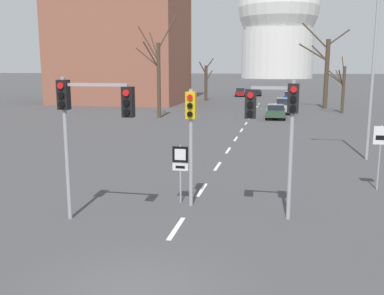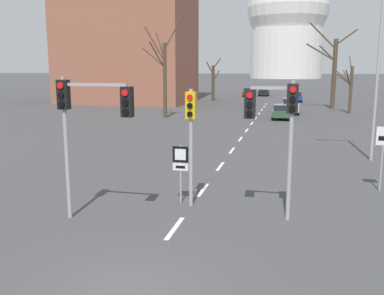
% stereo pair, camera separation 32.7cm
% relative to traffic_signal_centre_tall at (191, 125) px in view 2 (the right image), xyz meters
% --- Properties ---
extents(ground_plane, '(800.00, 800.00, 0.00)m').
position_rel_traffic_signal_centre_tall_xyz_m(ground_plane, '(0.02, -6.55, -3.03)').
color(ground_plane, '#424244').
extents(lane_stripe_0, '(0.16, 2.00, 0.01)m').
position_rel_traffic_signal_centre_tall_xyz_m(lane_stripe_0, '(0.02, -2.38, -3.03)').
color(lane_stripe_0, silver).
rests_on(lane_stripe_0, ground_plane).
extents(lane_stripe_1, '(0.16, 2.00, 0.01)m').
position_rel_traffic_signal_centre_tall_xyz_m(lane_stripe_1, '(0.02, 2.12, -3.03)').
color(lane_stripe_1, silver).
rests_on(lane_stripe_1, ground_plane).
extents(lane_stripe_2, '(0.16, 2.00, 0.01)m').
position_rel_traffic_signal_centre_tall_xyz_m(lane_stripe_2, '(0.02, 6.62, -3.03)').
color(lane_stripe_2, silver).
rests_on(lane_stripe_2, ground_plane).
extents(lane_stripe_3, '(0.16, 2.00, 0.01)m').
position_rel_traffic_signal_centre_tall_xyz_m(lane_stripe_3, '(0.02, 11.12, -3.03)').
color(lane_stripe_3, silver).
rests_on(lane_stripe_3, ground_plane).
extents(lane_stripe_4, '(0.16, 2.00, 0.01)m').
position_rel_traffic_signal_centre_tall_xyz_m(lane_stripe_4, '(0.02, 15.62, -3.03)').
color(lane_stripe_4, silver).
rests_on(lane_stripe_4, ground_plane).
extents(lane_stripe_5, '(0.16, 2.00, 0.01)m').
position_rel_traffic_signal_centre_tall_xyz_m(lane_stripe_5, '(0.02, 20.12, -3.03)').
color(lane_stripe_5, silver).
rests_on(lane_stripe_5, ground_plane).
extents(lane_stripe_6, '(0.16, 2.00, 0.01)m').
position_rel_traffic_signal_centre_tall_xyz_m(lane_stripe_6, '(0.02, 24.62, -3.03)').
color(lane_stripe_6, silver).
rests_on(lane_stripe_6, ground_plane).
extents(lane_stripe_7, '(0.16, 2.00, 0.01)m').
position_rel_traffic_signal_centre_tall_xyz_m(lane_stripe_7, '(0.02, 29.12, -3.03)').
color(lane_stripe_7, silver).
rests_on(lane_stripe_7, ground_plane).
extents(lane_stripe_8, '(0.16, 2.00, 0.01)m').
position_rel_traffic_signal_centre_tall_xyz_m(lane_stripe_8, '(0.02, 33.62, -3.03)').
color(lane_stripe_8, silver).
rests_on(lane_stripe_8, ground_plane).
extents(lane_stripe_9, '(0.16, 2.00, 0.01)m').
position_rel_traffic_signal_centre_tall_xyz_m(lane_stripe_9, '(0.02, 38.12, -3.03)').
color(lane_stripe_9, silver).
rests_on(lane_stripe_9, ground_plane).
extents(lane_stripe_10, '(0.16, 2.00, 0.01)m').
position_rel_traffic_signal_centre_tall_xyz_m(lane_stripe_10, '(0.02, 42.62, -3.03)').
color(lane_stripe_10, silver).
rests_on(lane_stripe_10, ground_plane).
extents(lane_stripe_11, '(0.16, 2.00, 0.01)m').
position_rel_traffic_signal_centre_tall_xyz_m(lane_stripe_11, '(0.02, 47.12, -3.03)').
color(lane_stripe_11, silver).
rests_on(lane_stripe_11, ground_plane).
extents(traffic_signal_centre_tall, '(0.36, 0.34, 4.32)m').
position_rel_traffic_signal_centre_tall_xyz_m(traffic_signal_centre_tall, '(0.00, 0.00, 0.00)').
color(traffic_signal_centre_tall, '#9E9EA3').
rests_on(traffic_signal_centre_tall, ground_plane).
extents(traffic_signal_near_right, '(1.72, 0.34, 4.67)m').
position_rel_traffic_signal_centre_tall_xyz_m(traffic_signal_near_right, '(3.06, -0.76, 0.49)').
color(traffic_signal_near_right, '#9E9EA3').
rests_on(traffic_signal_near_right, ground_plane).
extents(traffic_signal_near_left, '(2.56, 0.34, 4.79)m').
position_rel_traffic_signal_centre_tall_xyz_m(traffic_signal_near_left, '(-2.96, -2.23, 0.60)').
color(traffic_signal_near_left, '#9E9EA3').
rests_on(traffic_signal_near_left, ground_plane).
extents(route_sign_post, '(0.60, 0.08, 2.23)m').
position_rel_traffic_signal_centre_tall_xyz_m(route_sign_post, '(-0.45, 0.22, -1.53)').
color(route_sign_post, '#9E9EA3').
rests_on(route_sign_post, ground_plane).
extents(speed_limit_sign, '(0.60, 0.08, 2.75)m').
position_rel_traffic_signal_centre_tall_xyz_m(speed_limit_sign, '(7.26, 3.66, -1.17)').
color(speed_limit_sign, '#9E9EA3').
rests_on(speed_limit_sign, ground_plane).
extents(street_lamp_right, '(2.26, 0.36, 9.33)m').
position_rel_traffic_signal_centre_tall_xyz_m(street_lamp_right, '(7.59, 10.01, 2.61)').
color(street_lamp_right, '#9E9EA3').
rests_on(street_lamp_right, ground_plane).
extents(sedan_near_left, '(1.91, 3.93, 1.74)m').
position_rel_traffic_signal_centre_tall_xyz_m(sedan_near_left, '(-1.49, 65.53, -2.18)').
color(sedan_near_left, black).
rests_on(sedan_near_left, ground_plane).
extents(sedan_near_right, '(1.75, 4.11, 1.56)m').
position_rel_traffic_signal_centre_tall_xyz_m(sedan_near_right, '(-4.14, 63.05, -2.23)').
color(sedan_near_right, maroon).
rests_on(sedan_near_right, ground_plane).
extents(sedan_mid_centre, '(1.95, 3.85, 1.76)m').
position_rel_traffic_signal_centre_tall_xyz_m(sedan_mid_centre, '(3.45, 34.03, -2.15)').
color(sedan_mid_centre, '#B7B7BC').
rests_on(sedan_mid_centre, ground_plane).
extents(sedan_far_left, '(1.97, 4.47, 1.46)m').
position_rel_traffic_signal_centre_tall_xyz_m(sedan_far_left, '(2.64, 29.13, -2.28)').
color(sedan_far_left, '#2D4C33').
rests_on(sedan_far_left, ground_plane).
extents(sedan_far_right, '(1.70, 4.05, 1.56)m').
position_rel_traffic_signal_centre_tall_xyz_m(sedan_far_right, '(4.27, 52.53, -2.24)').
color(sedan_far_right, navy).
rests_on(sedan_far_right, ground_plane).
extents(bare_tree_left_near, '(4.18, 2.70, 10.40)m').
position_rel_traffic_signal_centre_tall_xyz_m(bare_tree_left_near, '(-9.29, 27.56, 1.51)').
color(bare_tree_left_near, '#473828').
rests_on(bare_tree_left_near, ground_plane).
extents(bare_tree_right_near, '(2.19, 3.58, 6.38)m').
position_rel_traffic_signal_centre_tall_xyz_m(bare_tree_right_near, '(9.84, 36.17, -0.04)').
color(bare_tree_right_near, '#473828').
rests_on(bare_tree_right_near, ground_plane).
extents(bare_tree_left_far, '(2.16, 1.77, 6.59)m').
position_rel_traffic_signal_centre_tall_xyz_m(bare_tree_left_far, '(-8.57, 52.01, -0.04)').
color(bare_tree_left_far, '#473828').
rests_on(bare_tree_left_far, ground_plane).
extents(bare_tree_right_far, '(6.05, 1.14, 10.64)m').
position_rel_traffic_signal_centre_tall_xyz_m(bare_tree_right_far, '(8.43, 41.73, 1.89)').
color(bare_tree_right_far, '#473828').
rests_on(bare_tree_right_far, ground_plane).
extents(capitol_dome, '(39.44, 39.44, 55.72)m').
position_rel_traffic_signal_centre_tall_xyz_m(capitol_dome, '(0.02, 208.98, 24.11)').
color(capitol_dome, silver).
rests_on(capitol_dome, ground_plane).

